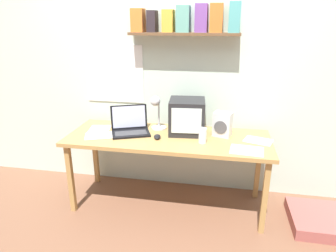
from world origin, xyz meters
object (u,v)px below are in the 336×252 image
(corner_desk, at_px, (168,142))
(floor_cushion, at_px, (320,220))
(loose_paper_near_monitor, at_px, (247,150))
(juice_glass, at_px, (203,136))
(laptop, at_px, (130,126))
(space_heater, at_px, (223,124))
(computer_mouse, at_px, (157,137))
(crt_monitor, at_px, (187,116))
(printed_handout, at_px, (258,141))
(open_notebook, at_px, (100,129))
(desk_lamp, at_px, (156,109))
(loose_paper_near_laptop, at_px, (99,135))

(corner_desk, distance_m, floor_cushion, 1.51)
(loose_paper_near_monitor, bearing_deg, juice_glass, 164.48)
(laptop, distance_m, space_heater, 0.86)
(loose_paper_near_monitor, bearing_deg, computer_mouse, 170.53)
(loose_paper_near_monitor, bearing_deg, floor_cushion, 8.89)
(crt_monitor, height_order, floor_cushion, crt_monitor)
(juice_glass, relative_size, loose_paper_near_monitor, 0.47)
(corner_desk, bearing_deg, printed_handout, 2.73)
(computer_mouse, bearing_deg, open_notebook, 167.28)
(desk_lamp, distance_m, open_notebook, 0.59)
(printed_handout, bearing_deg, juice_glass, -164.72)
(juice_glass, bearing_deg, loose_paper_near_monitor, -15.52)
(desk_lamp, bearing_deg, floor_cushion, 12.54)
(loose_paper_near_laptop, xyz_separation_m, loose_paper_near_monitor, (1.32, -0.10, 0.00))
(laptop, distance_m, printed_handout, 1.18)
(crt_monitor, xyz_separation_m, loose_paper_near_laptop, (-0.78, -0.23, -0.16))
(laptop, xyz_separation_m, floor_cushion, (1.75, -0.13, -0.72))
(computer_mouse, xyz_separation_m, printed_handout, (0.89, 0.10, -0.01))
(crt_monitor, relative_size, laptop, 0.83)
(space_heater, distance_m, printed_handout, 0.34)
(laptop, height_order, space_heater, laptop)
(computer_mouse, relative_size, loose_paper_near_laptop, 0.38)
(crt_monitor, relative_size, open_notebook, 1.46)
(open_notebook, xyz_separation_m, loose_paper_near_laptop, (0.07, -0.17, 0.00))
(crt_monitor, xyz_separation_m, juice_glass, (0.17, -0.23, -0.10))
(laptop, bearing_deg, loose_paper_near_monitor, -35.39)
(crt_monitor, relative_size, desk_lamp, 1.03)
(crt_monitor, xyz_separation_m, space_heater, (0.33, -0.03, -0.05))
(computer_mouse, distance_m, open_notebook, 0.62)
(computer_mouse, xyz_separation_m, floor_cushion, (1.47, -0.02, -0.67))
(computer_mouse, height_order, floor_cushion, computer_mouse)
(space_heater, relative_size, open_notebook, 0.93)
(desk_lamp, height_order, computer_mouse, desk_lamp)
(desk_lamp, distance_m, computer_mouse, 0.30)
(laptop, xyz_separation_m, desk_lamp, (0.23, 0.11, 0.15))
(crt_monitor, xyz_separation_m, loose_paper_near_monitor, (0.54, -0.33, -0.16))
(laptop, bearing_deg, floor_cushion, -26.97)
(desk_lamp, bearing_deg, open_notebook, -149.35)
(desk_lamp, distance_m, loose_paper_near_monitor, 0.93)
(desk_lamp, relative_size, printed_handout, 1.23)
(crt_monitor, bearing_deg, printed_handout, -13.66)
(space_heater, bearing_deg, loose_paper_near_monitor, -38.64)
(corner_desk, relative_size, loose_paper_near_monitor, 6.51)
(loose_paper_near_laptop, relative_size, floor_cushion, 0.58)
(juice_glass, bearing_deg, crt_monitor, 126.27)
(corner_desk, height_order, floor_cushion, corner_desk)
(open_notebook, bearing_deg, printed_handout, -1.22)
(printed_handout, bearing_deg, laptop, 179.73)
(laptop, bearing_deg, crt_monitor, -13.06)
(space_heater, height_order, loose_paper_near_laptop, space_heater)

